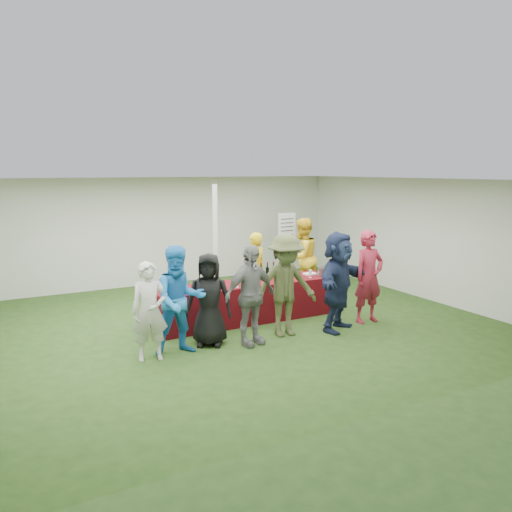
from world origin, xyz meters
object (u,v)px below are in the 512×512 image
wine_list_sign (287,232)px  customer_2 (209,300)px  dump_bucket (324,272)px  customer_3 (250,295)px  staff_pourer (254,270)px  customer_0 (150,311)px  customer_6 (369,277)px  staff_back (302,258)px  serving_table (247,301)px  customer_5 (338,281)px  customer_4 (286,286)px  customer_1 (180,301)px

wine_list_sign → customer_2: size_ratio=1.16×
dump_bucket → customer_3: (-2.21, -1.00, 0.00)m
wine_list_sign → staff_pourer: wine_list_sign is taller
customer_0 → customer_6: 4.22m
customer_3 → staff_back: bearing=31.1°
dump_bucket → staff_back: staff_back is taller
serving_table → customer_3: size_ratio=2.13×
customer_5 → customer_4: bearing=140.5°
customer_3 → customer_4: 0.76m
serving_table → staff_pourer: (0.58, 0.79, 0.42)m
dump_bucket → customer_1: size_ratio=0.15×
staff_pourer → customer_1: bearing=24.6°
serving_table → customer_5: customer_5 is taller
staff_back → customer_6: bearing=76.9°
staff_pourer → customer_4: size_ratio=0.89×
serving_table → wine_list_sign: bearing=45.9°
customer_3 → customer_6: customer_6 is taller
customer_5 → customer_6: bearing=-20.4°
staff_pourer → customer_0: 3.38m
customer_3 → customer_4: size_ratio=0.94×
staff_pourer → customer_4: (-0.38, -1.89, 0.10)m
staff_pourer → customer_6: 2.42m
staff_pourer → customer_5: size_ratio=0.88×
wine_list_sign → customer_6: bearing=-96.1°
staff_pourer → wine_list_sign: bearing=-151.6°
staff_back → customer_1: bearing=16.3°
dump_bucket → serving_table: bearing=172.4°
customer_2 → customer_6: (3.17, -0.24, 0.11)m
customer_0 → customer_6: bearing=9.1°
staff_back → customer_5: size_ratio=1.00×
customer_4 → staff_pourer: bearing=82.7°
wine_list_sign → staff_back: (-0.43, -1.38, -0.41)m
customer_5 → customer_6: (0.81, 0.13, -0.02)m
customer_5 → serving_table: bearing=103.7°
customer_1 → customer_5: 2.92m
staff_back → wine_list_sign: bearing=-121.4°
staff_back → customer_0: (-4.17, -2.20, -0.14)m
wine_list_sign → dump_bucket: bearing=-105.3°
serving_table → customer_2: 1.54m
serving_table → customer_0: customer_0 is taller
customer_3 → dump_bucket: bearing=13.0°
staff_back → customer_5: customer_5 is taller
wine_list_sign → customer_4: (-2.19, -3.57, -0.42)m
customer_0 → customer_4: bearing=10.0°
customer_2 → customer_3: size_ratio=0.92×
customer_2 → customer_4: customer_4 is taller
dump_bucket → wine_list_sign: wine_list_sign is taller
dump_bucket → customer_0: 3.97m
customer_4 → customer_3: bearing=-167.0°
dump_bucket → customer_5: (-0.46, -1.07, 0.06)m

